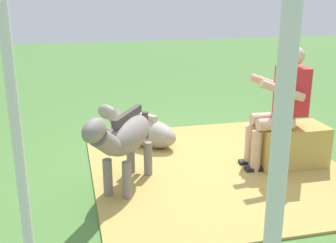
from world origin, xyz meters
TOP-DOWN VIEW (x-y plane):
  - ground_plane at (0.00, 0.00)m, footprint 24.00×24.00m
  - hay_patch at (-0.23, 0.05)m, footprint 2.75×2.95m
  - hay_bale at (-1.06, 0.18)m, footprint 0.76×0.43m
  - person_seated at (-0.89, 0.17)m, footprint 0.68×0.44m
  - pony_standing at (0.84, 0.34)m, footprint 0.86×1.20m
  - pony_lying at (0.45, -0.91)m, footprint 1.04×1.22m
  - soda_bottle at (-1.75, -0.27)m, footprint 0.07×0.07m
  - tent_pole_right at (1.61, 1.91)m, footprint 0.06×0.06m
  - tent_pole_mid at (0.70, 3.09)m, footprint 0.06×0.06m

SIDE VIEW (x-z plane):
  - ground_plane at x=0.00m, z-range 0.00..0.00m
  - hay_patch at x=-0.23m, z-range 0.00..0.02m
  - soda_bottle at x=-1.75m, z-range 0.00..0.26m
  - pony_lying at x=0.45m, z-range -0.02..0.40m
  - hay_bale at x=-1.06m, z-range 0.00..0.48m
  - pony_standing at x=0.84m, z-range 0.10..1.02m
  - person_seated at x=-0.89m, z-range 0.07..1.43m
  - tent_pole_right at x=1.61m, z-range 0.00..2.54m
  - tent_pole_mid at x=0.70m, z-range 0.00..2.54m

